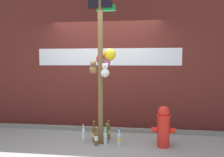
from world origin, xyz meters
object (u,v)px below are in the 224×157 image
fire_hydrant (163,126)px  bottle_6 (94,134)px  bottle_0 (119,139)px  bottle_1 (100,132)px  bottle_7 (105,138)px  bottle_3 (109,131)px  bottle_2 (83,135)px  memorial_post (102,54)px  bottle_5 (107,134)px  bottle_4 (96,138)px

fire_hydrant → bottle_6: size_ratio=1.85×
bottle_0 → bottle_1: (-0.43, 0.38, -0.00)m
fire_hydrant → bottle_6: bearing=176.4°
bottle_6 → bottle_7: size_ratio=1.26×
bottle_1 → bottle_3: size_ratio=0.83×
bottle_2 → bottle_7: size_ratio=1.08×
memorial_post → bottle_2: size_ratio=8.25×
bottle_5 → bottle_7: 0.12m
memorial_post → bottle_7: bearing=-57.5°
bottle_2 → bottle_6: bottle_6 is taller
bottle_4 → bottle_3: bearing=63.2°
bottle_3 → bottle_6: bottle_6 is taller
bottle_0 → bottle_3: bearing=126.3°
fire_hydrant → bottle_1: fire_hydrant is taller
memorial_post → bottle_4: size_ratio=8.34×
bottle_2 → bottle_4: bottle_2 is taller
bottle_0 → bottle_6: 0.53m
bottle_2 → bottle_4: size_ratio=1.01×
memorial_post → bottle_1: bearing=114.2°
bottle_3 → bottle_6: (-0.26, -0.18, -0.00)m
memorial_post → bottle_4: (-0.09, -0.18, -1.56)m
bottle_0 → bottle_4: 0.43m
bottle_2 → bottle_4: (0.28, -0.13, 0.00)m
bottle_6 → bottle_2: bearing=-166.1°
memorial_post → bottle_2: 1.61m
bottle_6 → bottle_1: bearing=72.7°
bottle_1 → bottle_2: bearing=-134.3°
bottle_2 → bottle_4: bearing=-24.5°
fire_hydrant → bottle_5: size_ratio=2.02×
fire_hydrant → bottle_1: bearing=165.9°
bottle_2 → bottle_6: size_ratio=0.86×
bottle_0 → bottle_1: bearing=138.7°
memorial_post → bottle_1: (-0.10, 0.22, -1.57)m
bottle_2 → bottle_4: 0.31m
bottle_0 → bottle_4: (-0.43, -0.02, 0.01)m
bottle_5 → bottle_0: bearing=-33.2°
memorial_post → bottle_6: memorial_post is taller
fire_hydrant → bottle_1: 1.31m
bottle_7 → memorial_post: bearing=122.5°
memorial_post → bottle_7: 1.58m
memorial_post → bottle_2: bearing=-171.4°
memorial_post → bottle_4: bearing=-117.1°
memorial_post → bottle_7: size_ratio=8.92×
bottle_0 → bottle_5: size_ratio=0.90×
memorial_post → bottle_5: (0.08, 0.01, -1.55)m
bottle_5 → bottle_7: (-0.01, -0.12, -0.02)m
bottle_7 → bottle_4: bearing=-155.1°
bottle_2 → bottle_3: bottle_3 is taller
bottle_1 → bottle_7: bearing=-62.9°
fire_hydrant → bottle_6: fire_hydrant is taller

